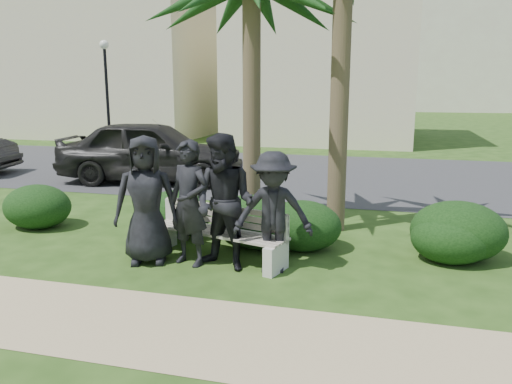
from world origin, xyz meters
TOP-DOWN VIEW (x-y plane):
  - ground at (0.00, 0.00)m, footprint 160.00×160.00m
  - footpath at (0.00, -1.80)m, footprint 30.00×1.60m
  - asphalt_street at (0.00, 8.00)m, footprint 160.00×8.00m
  - stucco_bldg_left at (-12.00, 18.00)m, footprint 10.40×8.40m
  - stucco_bldg_right at (-1.00, 18.00)m, footprint 8.40×8.40m
  - street_lamp at (-9.00, 12.00)m, footprint 0.36×0.36m
  - park_bench at (-0.39, 0.40)m, footprint 2.29×1.08m
  - man_a at (-1.31, 0.03)m, footprint 1.04×0.85m
  - man_b at (-0.68, 0.10)m, footprint 0.75×0.60m
  - man_c at (-0.15, 0.06)m, footprint 1.08×0.93m
  - man_d at (0.52, 0.12)m, footprint 1.17×0.79m
  - hedge_a at (-4.08, 1.20)m, footprint 1.23×1.02m
  - hedge_b at (-1.45, 1.35)m, footprint 1.23×1.02m
  - hedge_c at (0.10, 1.12)m, footprint 1.29×1.07m
  - hedge_d at (0.76, 1.19)m, footprint 1.22×1.01m
  - hedge_e at (2.94, 1.14)m, footprint 1.14×0.94m
  - hedge_f at (3.05, 1.32)m, footprint 1.37×1.13m
  - hedge_extra at (-0.12, 1.35)m, footprint 1.23×1.02m
  - car_a at (-4.04, 5.74)m, footprint 5.06×2.59m

SIDE VIEW (x-z plane):
  - ground at x=0.00m, z-range 0.00..0.00m
  - footpath at x=0.00m, z-range -0.01..0.01m
  - asphalt_street at x=0.00m, z-range -0.01..0.01m
  - park_bench at x=-0.39m, z-range -0.04..0.72m
  - hedge_e at x=2.94m, z-range 0.00..0.74m
  - hedge_d at x=0.76m, z-range 0.00..0.79m
  - hedge_b at x=-1.45m, z-range 0.00..0.80m
  - hedge_extra at x=-0.12m, z-range 0.00..0.80m
  - hedge_a at x=-4.08m, z-range 0.00..0.81m
  - hedge_c at x=0.10m, z-range 0.00..0.84m
  - hedge_f at x=3.05m, z-range 0.00..0.89m
  - car_a at x=-4.04m, z-range 0.00..1.65m
  - man_d at x=0.52m, z-range 0.00..1.67m
  - man_b at x=-0.68m, z-range 0.00..1.78m
  - man_a at x=-1.31m, z-range 0.00..1.84m
  - man_c at x=-0.15m, z-range 0.00..1.89m
  - street_lamp at x=-9.00m, z-range 0.80..5.09m
  - stucco_bldg_left at x=-12.00m, z-range 0.01..7.31m
  - stucco_bldg_right at x=-1.00m, z-range 0.01..7.31m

